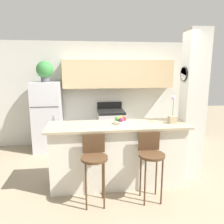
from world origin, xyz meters
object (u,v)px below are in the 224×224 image
at_px(orchid_vase, 173,116).
at_px(refrigerator, 48,117).
at_px(potted_plant_on_fridge, 45,70).
at_px(stove_range, 111,128).
at_px(bar_stool_right, 151,156).
at_px(trash_bin, 71,144).
at_px(bar_stool_left, 94,159).
at_px(fruit_bowl, 121,121).

bearing_deg(orchid_vase, refrigerator, 141.84).
bearing_deg(potted_plant_on_fridge, refrigerator, -64.57).
bearing_deg(stove_range, bar_stool_right, -82.42).
xyz_separation_m(refrigerator, trash_bin, (0.54, -0.23, -0.61)).
relative_size(bar_stool_right, trash_bin, 2.63).
bearing_deg(bar_stool_right, trash_bin, 121.89).
distance_m(bar_stool_left, orchid_vase, 1.47).
xyz_separation_m(refrigerator, bar_stool_left, (0.98, -2.26, -0.13)).
xyz_separation_m(bar_stool_left, trash_bin, (-0.44, 2.03, -0.49)).
distance_m(refrigerator, potted_plant_on_fridge, 1.06).
bearing_deg(fruit_bowl, orchid_vase, -4.72).
distance_m(stove_range, orchid_vase, 2.11).
relative_size(potted_plant_on_fridge, trash_bin, 1.23).
xyz_separation_m(potted_plant_on_fridge, fruit_bowl, (1.44, -1.73, -0.79)).
distance_m(fruit_bowl, trash_bin, 1.96).
relative_size(bar_stool_left, bar_stool_right, 1.00).
bearing_deg(stove_range, orchid_vase, -66.43).
xyz_separation_m(bar_stool_left, orchid_vase, (1.31, 0.46, 0.48)).
bearing_deg(fruit_bowl, stove_range, 88.32).
height_order(bar_stool_right, trash_bin, bar_stool_right).
relative_size(refrigerator, orchid_vase, 3.53).
bearing_deg(fruit_bowl, trash_bin, 121.21).
xyz_separation_m(bar_stool_right, potted_plant_on_fridge, (-1.80, 2.26, 1.19)).
bearing_deg(orchid_vase, bar_stool_right, -136.73).
distance_m(stove_range, potted_plant_on_fridge, 2.05).
xyz_separation_m(refrigerator, fruit_bowl, (1.44, -1.73, 0.28)).
bearing_deg(bar_stool_right, refrigerator, 128.49).
bearing_deg(bar_stool_left, orchid_vase, 19.46).
distance_m(refrigerator, bar_stool_left, 2.47).
xyz_separation_m(stove_range, orchid_vase, (0.79, -1.82, 0.69)).
height_order(bar_stool_right, fruit_bowl, fruit_bowl).
distance_m(orchid_vase, trash_bin, 2.54).
bearing_deg(orchid_vase, trash_bin, 138.22).
relative_size(bar_stool_right, orchid_vase, 2.19).
bearing_deg(trash_bin, bar_stool_left, -77.63).
height_order(refrigerator, bar_stool_right, refrigerator).
bearing_deg(fruit_bowl, bar_stool_left, -130.96).
xyz_separation_m(potted_plant_on_fridge, orchid_vase, (2.29, -1.80, -0.71)).
bearing_deg(potted_plant_on_fridge, fruit_bowl, -50.15).
bearing_deg(bar_stool_left, potted_plant_on_fridge, 113.45).
height_order(orchid_vase, trash_bin, orchid_vase).
bearing_deg(stove_range, fruit_bowl, -91.68).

